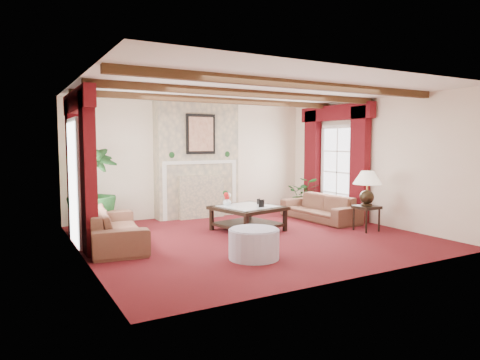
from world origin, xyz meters
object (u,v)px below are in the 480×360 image
coffee_table (248,219)px  ottoman (254,244)px  sofa_right (320,203)px  potted_palm (92,207)px  sofa_left (115,221)px  side_table (366,218)px

coffee_table → ottoman: size_ratio=1.55×
sofa_right → coffee_table: (-2.00, -0.21, -0.14)m
sofa_right → coffee_table: sofa_right is taller
potted_palm → sofa_right: bearing=-13.8°
sofa_left → ottoman: 2.52m
sofa_left → side_table: bearing=-97.3°
sofa_right → ottoman: bearing=-57.8°
potted_palm → coffee_table: 3.08m
sofa_right → side_table: sofa_right is taller
sofa_left → side_table: 4.81m
sofa_right → potted_palm: 4.88m
side_table → ottoman: size_ratio=0.66×
side_table → sofa_right: bearing=92.2°
sofa_left → potted_palm: potted_palm is taller
coffee_table → ottoman: 2.07m
potted_palm → side_table: size_ratio=3.89×
ottoman → coffee_table: bearing=62.3°
sofa_right → ottoman: size_ratio=2.58×
potted_palm → ottoman: 3.68m
sofa_right → potted_palm: size_ratio=1.01×
sofa_right → side_table: size_ratio=3.92×
sofa_left → potted_palm: 1.32m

